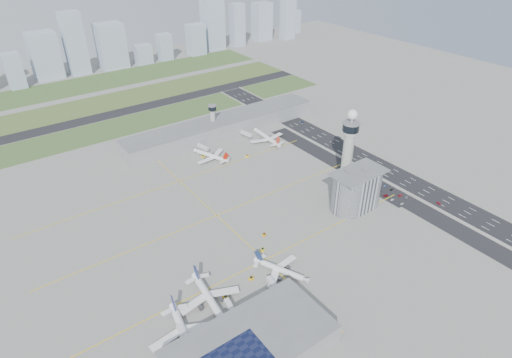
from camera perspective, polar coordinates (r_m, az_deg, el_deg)
ground at (r=319.91m, az=3.69°, el=-4.96°), size 1000.00×1000.00×0.00m
grass_strip_0 at (r=484.36m, az=-15.41°, el=7.34°), size 480.00×50.00×0.08m
grass_strip_1 at (r=550.72m, az=-18.44°, el=9.81°), size 480.00×60.00×0.08m
grass_strip_2 at (r=623.66m, az=-20.98°, el=11.83°), size 480.00×70.00×0.08m
runway at (r=516.79m, az=-17.00°, el=8.64°), size 480.00×22.00×0.10m
highway at (r=392.34m, az=16.84°, el=1.14°), size 28.00×500.00×0.10m
barrier_left at (r=382.13m, az=15.53°, el=0.60°), size 0.60×500.00×1.20m
barrier_right at (r=402.25m, az=18.11°, el=1.79°), size 0.60×500.00×1.20m
landside_road at (r=369.67m, az=15.58°, el=-0.64°), size 18.00×260.00×0.08m
parking_lot at (r=362.38m, az=16.80°, el=-1.56°), size 20.00×44.00×0.10m
taxiway_line_h_0 at (r=282.42m, az=1.18°, el=-10.76°), size 260.00×0.60×0.01m
taxiway_line_h_1 at (r=321.27m, az=-5.28°, el=-4.86°), size 260.00×0.60×0.01m
taxiway_line_h_2 at (r=365.87m, az=-10.18°, el=-0.26°), size 260.00×0.60×0.01m
taxiway_line_v at (r=321.27m, az=-5.28°, el=-4.86°), size 0.60×260.00×0.01m
control_tower at (r=350.17m, az=12.26°, el=4.55°), size 14.00×14.00×64.50m
secondary_tower at (r=433.08m, az=-5.78°, el=8.15°), size 8.60×8.60×31.90m
admin_building at (r=329.67m, az=13.25°, el=-1.38°), size 42.00×24.00×33.50m
terminal_pier at (r=440.55m, az=-4.45°, el=7.09°), size 210.00×32.00×15.80m
near_terminal at (r=230.15m, az=-0.72°, el=-21.46°), size 84.00×42.00×13.00m
airplane_near_a at (r=239.01m, az=-9.55°, el=-19.43°), size 44.48×49.82×12.31m
airplane_near_b at (r=253.42m, az=-6.21°, el=-15.24°), size 42.38×48.24×12.40m
airplane_near_c at (r=269.92m, az=3.53°, el=-11.70°), size 45.90×48.87×10.87m
airplane_far_a at (r=393.46m, az=-6.10°, el=3.45°), size 46.17×49.69×11.26m
airplane_far_b at (r=424.36m, az=1.43°, el=5.91°), size 39.80×45.98×12.28m
jet_bridge_near_0 at (r=237.06m, az=-9.17°, el=-21.27°), size 5.39×14.31×5.70m
jet_bridge_near_1 at (r=245.62m, az=-2.68°, el=-18.21°), size 5.39×14.31×5.70m
jet_bridge_near_2 at (r=257.42m, az=3.09°, el=-15.20°), size 5.39×14.31×5.70m
jet_bridge_far_0 at (r=413.45m, az=-7.71°, el=4.37°), size 5.39×14.31×5.70m
jet_bridge_far_1 at (r=436.27m, az=-1.95°, el=6.18°), size 5.39×14.31×5.70m
tug_0 at (r=258.97m, az=-4.12°, el=-15.48°), size 2.85×3.78×2.03m
tug_1 at (r=269.37m, az=-0.64°, el=-13.07°), size 3.58×2.81×1.85m
tug_2 at (r=288.67m, az=0.88°, el=-9.38°), size 4.06×3.83×1.94m
tug_3 at (r=300.97m, az=1.10°, el=-7.40°), size 3.51×3.40×1.69m
tug_4 at (r=398.79m, az=-7.09°, el=3.03°), size 3.45×3.99×1.95m
tug_5 at (r=396.64m, az=-1.19°, el=3.11°), size 3.71×3.80×1.83m
car_lot_0 at (r=350.12m, az=18.91°, el=-3.12°), size 3.76×1.53×1.28m
car_lot_1 at (r=352.68m, az=17.76°, el=-2.62°), size 3.86×1.48×1.25m
car_lot_2 at (r=356.08m, az=16.93°, el=-2.12°), size 4.57×2.68×1.19m
car_lot_3 at (r=360.44m, az=16.08°, el=-1.51°), size 4.39×1.87×1.26m
car_lot_4 at (r=362.62m, az=15.36°, el=-1.18°), size 3.84×1.88×1.26m
car_lot_5 at (r=368.08m, az=14.21°, el=-0.47°), size 3.62×1.41×1.17m
car_lot_6 at (r=358.98m, az=19.42°, el=-2.30°), size 4.65×2.52×1.24m
car_lot_7 at (r=359.76m, az=18.69°, el=-2.07°), size 4.51×1.83×1.31m
car_lot_8 at (r=365.11m, az=17.63°, el=-1.35°), size 3.53×1.78×1.15m
car_lot_9 at (r=368.44m, az=16.86°, el=-0.88°), size 3.59×1.39×1.16m
car_lot_10 at (r=371.36m, az=16.11°, el=-0.48°), size 3.93×1.83×1.09m
car_lot_11 at (r=373.83m, az=15.14°, el=-0.08°), size 4.11×1.91×1.16m
car_hw_0 at (r=360.70m, az=23.21°, el=-3.00°), size 1.61×3.80×1.28m
car_hw_1 at (r=414.73m, az=12.60°, el=3.60°), size 1.27×3.37×1.10m
car_hw_2 at (r=468.32m, az=6.16°, el=7.55°), size 2.01×4.06×1.11m
car_hw_4 at (r=504.05m, az=0.26°, el=9.54°), size 1.43×3.49×1.18m
skyline_bldg_6 at (r=639.11m, az=-29.55°, el=12.44°), size 20.04×16.03×45.20m
skyline_bldg_7 at (r=661.00m, az=-26.34°, el=14.54°), size 35.76×28.61×61.22m
skyline_bldg_8 at (r=661.05m, az=-23.04°, el=16.29°), size 26.33×21.06×83.39m
skyline_bldg_9 at (r=677.01m, az=-18.74°, el=16.47°), size 36.96×29.57×62.11m
skyline_bldg_10 at (r=687.13m, az=-14.78°, el=15.79°), size 23.01×18.41×27.75m
skyline_bldg_11 at (r=698.43m, az=-12.10°, el=16.84°), size 20.22×16.18×38.97m
skyline_bldg_12 at (r=718.68m, az=-8.01°, el=17.95°), size 26.14×20.92×46.89m
skyline_bldg_13 at (r=743.81m, az=-5.80°, el=19.90°), size 32.26×25.81×81.20m
skyline_bldg_14 at (r=761.86m, az=-2.51°, el=19.82°), size 21.59×17.28×68.75m
skyline_bldg_15 at (r=802.46m, az=0.78°, el=20.26°), size 30.25×24.20×63.40m
skyline_bldg_16 at (r=812.55m, az=4.25°, el=20.62°), size 23.04×18.43×71.56m
skyline_bldg_17 at (r=859.15m, az=4.97°, el=20.16°), size 22.64×18.11×41.06m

